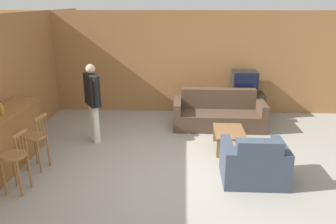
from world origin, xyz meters
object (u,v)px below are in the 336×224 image
(bar_chair_mid, at_px, (36,140))
(couch_far, at_px, (218,114))
(tv_unit, at_px, (243,105))
(bottle, at_px, (2,109))
(bar_chair_near, at_px, (15,160))
(tv, at_px, (244,82))
(person_by_window, at_px, (93,99))
(coffee_table, at_px, (229,134))
(armchair_near, at_px, (254,164))

(bar_chair_mid, relative_size, couch_far, 0.48)
(tv_unit, bearing_deg, bottle, -145.60)
(bar_chair_near, distance_m, bar_chair_mid, 0.73)
(couch_far, relative_size, tv, 3.46)
(tv_unit, height_order, person_by_window, person_by_window)
(couch_far, xyz_separation_m, coffee_table, (0.10, -1.25, 0.04))
(bottle, bearing_deg, coffee_table, 15.28)
(couch_far, height_order, person_by_window, person_by_window)
(bar_chair_mid, bearing_deg, bar_chair_near, -89.98)
(person_by_window, bearing_deg, bottle, -130.95)
(coffee_table, bearing_deg, bottle, -164.72)
(armchair_near, xyz_separation_m, tv_unit, (0.34, 3.20, 0.01))
(armchair_near, relative_size, bottle, 4.37)
(bar_chair_mid, bearing_deg, person_by_window, 61.09)
(bar_chair_near, xyz_separation_m, tv, (4.01, 3.71, 0.37))
(coffee_table, distance_m, person_by_window, 2.83)
(bar_chair_near, bearing_deg, couch_far, 41.57)
(person_by_window, bearing_deg, bar_chair_near, -109.04)
(armchair_near, xyz_separation_m, bottle, (-4.14, 0.14, 0.84))
(bottle, bearing_deg, person_by_window, 49.05)
(couch_far, relative_size, tv_unit, 2.06)
(couch_far, relative_size, armchair_near, 2.05)
(bar_chair_mid, bearing_deg, coffee_table, 15.83)
(bar_chair_mid, height_order, couch_far, bar_chair_mid)
(couch_far, bearing_deg, bar_chair_mid, -146.31)
(couch_far, xyz_separation_m, bottle, (-3.80, -2.32, 0.84))
(bar_chair_near, distance_m, tv, 5.47)
(bar_chair_mid, relative_size, coffee_table, 1.17)
(armchair_near, height_order, bottle, bottle)
(armchair_near, relative_size, tv, 1.69)
(bar_chair_near, relative_size, coffee_table, 1.17)
(couch_far, distance_m, coffee_table, 1.25)
(person_by_window, bearing_deg, tv, 27.64)
(bar_chair_near, distance_m, armchair_near, 3.72)
(bar_chair_mid, xyz_separation_m, person_by_window, (0.68, 1.22, 0.38))
(armchair_near, bearing_deg, coffee_table, 101.63)
(couch_far, bearing_deg, person_by_window, -159.40)
(couch_far, distance_m, bottle, 4.53)
(bar_chair_near, bearing_deg, tv_unit, 42.74)
(couch_far, xyz_separation_m, tv, (0.68, 0.75, 0.61))
(bar_chair_mid, bearing_deg, tv_unit, 36.55)
(bar_chair_mid, distance_m, person_by_window, 1.45)
(armchair_near, height_order, coffee_table, armchair_near)
(bar_chair_near, height_order, bar_chair_mid, same)
(person_by_window, bearing_deg, bar_chair_mid, -118.91)
(bar_chair_mid, bearing_deg, armchair_near, -3.57)
(armchair_near, bearing_deg, tv_unit, 84.00)
(bar_chair_near, bearing_deg, coffee_table, 26.45)
(coffee_table, height_order, tv_unit, tv_unit)
(bar_chair_mid, bearing_deg, bottle, -168.79)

